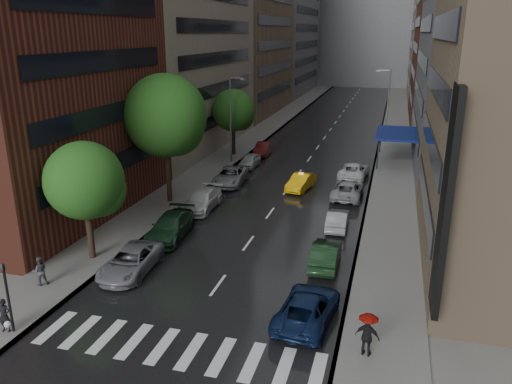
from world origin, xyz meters
TOP-DOWN VIEW (x-y plane):
  - ground at (0.00, 0.00)m, footprint 220.00×220.00m
  - road at (0.00, 50.00)m, footprint 14.00×140.00m
  - sidewalk_left at (-9.00, 50.00)m, footprint 4.00×140.00m
  - sidewalk_right at (9.00, 50.00)m, footprint 4.00×140.00m
  - crosswalk at (0.20, -2.00)m, footprint 13.15×2.80m
  - buildings_left at (-15.00, 58.79)m, footprint 8.00×108.00m
  - buildings_right at (15.00, 56.70)m, footprint 8.05×109.10m
  - building_far at (0.00, 118.00)m, footprint 40.00×14.00m
  - tree_near at (-8.60, 5.07)m, footprint 4.67×4.67m
  - tree_mid at (-8.60, 16.31)m, footprint 6.56×6.56m
  - tree_far at (-8.60, 33.40)m, footprint 4.69×4.69m
  - taxi at (1.17, 22.64)m, footprint 2.21×4.50m
  - parked_cars_left at (-5.40, 16.78)m, footprint 2.91×35.15m
  - parked_cars_right at (5.40, 15.60)m, footprint 2.92×31.43m
  - ped_bag_walker at (-7.90, -3.05)m, footprint 0.69×0.50m
  - ped_black_umbrella at (-9.32, 1.22)m, footprint 1.02×1.00m
  - ped_red_umbrella at (8.36, -0.40)m, footprint 1.12×0.82m
  - traffic_light at (-7.60, -2.97)m, footprint 0.18×0.15m
  - street_lamp_left at (-7.72, 30.00)m, footprint 1.74×0.22m
  - street_lamp_right at (7.72, 45.00)m, footprint 1.74×0.22m
  - awning at (8.98, 35.00)m, footprint 4.00×8.00m

SIDE VIEW (x-z plane):
  - ground at x=0.00m, z-range 0.00..0.00m
  - road at x=0.00m, z-range 0.00..0.01m
  - crosswalk at x=0.20m, z-range 0.01..0.02m
  - sidewalk_left at x=-9.00m, z-range 0.00..0.15m
  - sidewalk_right at x=9.00m, z-range 0.00..0.15m
  - taxi at x=1.17m, z-range 0.00..1.42m
  - parked_cars_right at x=5.40m, z-range -0.01..1.47m
  - parked_cars_left at x=-5.40m, z-range -0.05..1.54m
  - ped_bag_walker at x=-7.90m, z-range 0.12..1.75m
  - ped_red_umbrella at x=8.36m, z-range 0.32..2.33m
  - ped_black_umbrella at x=-9.32m, z-range 0.34..2.43m
  - traffic_light at x=-7.60m, z-range 0.50..3.95m
  - awning at x=8.98m, z-range 1.57..4.70m
  - street_lamp_left at x=-7.72m, z-range 0.39..9.39m
  - street_lamp_right at x=7.72m, z-range 0.39..9.39m
  - tree_near at x=-8.60m, z-range 1.37..8.80m
  - tree_far at x=-8.60m, z-range 1.37..8.85m
  - tree_mid at x=-8.60m, z-range 1.93..12.39m
  - buildings_right at x=15.00m, z-range -2.97..33.03m
  - buildings_left at x=-15.00m, z-range -3.01..34.99m
  - building_far at x=0.00m, z-range 0.00..32.00m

